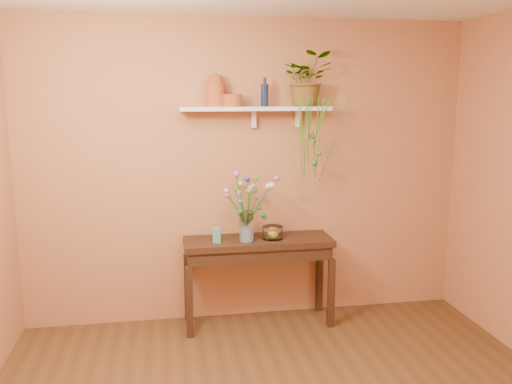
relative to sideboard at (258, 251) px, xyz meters
The scene contains 13 objects.
room 1.90m from the sideboard, 91.87° to the right, with size 4.04×4.04×2.70m.
sideboard is the anchor object (origin of this frame).
wall_shelf 1.24m from the sideboard, 88.59° to the left, with size 1.30×0.24×0.19m.
terracotta_jug 1.44m from the sideboard, 163.81° to the left, with size 0.21×0.21×0.27m.
terracotta_pot 1.33m from the sideboard, 161.32° to the left, with size 0.17×0.17×0.10m, color #AF4725.
blue_bottle 1.37m from the sideboard, 50.15° to the left, with size 0.07×0.07×0.24m.
spider_plant 1.57m from the sideboard, 13.98° to the left, with size 0.42×0.36×0.47m, color #2E7724.
plant_fronds 1.07m from the sideboard, ahead, with size 0.47×0.44×0.74m.
glass_vase 0.26m from the sideboard, 152.66° to the right, with size 0.13×0.13×0.26m.
bouquet 0.55m from the sideboard, 141.31° to the right, with size 0.48×0.57×0.49m.
glass_bowl 0.21m from the sideboard, ahead, with size 0.18×0.18×0.11m.
lemon 0.20m from the sideboard, 13.38° to the right, with size 0.07×0.07×0.07m, color #FFF936.
carton 0.42m from the sideboard, behind, with size 0.07×0.05×0.13m, color teal.
Camera 1 is at (-0.73, -2.70, 2.05)m, focal length 37.42 mm.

